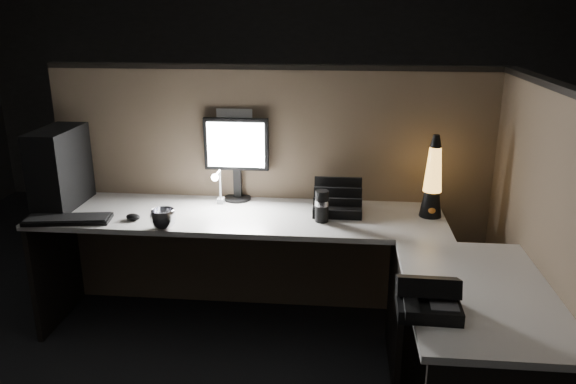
# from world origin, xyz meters

# --- Properties ---
(room_shell) EXTENTS (6.00, 6.00, 6.00)m
(room_shell) POSITION_xyz_m (0.00, 0.00, 1.62)
(room_shell) COLOR silver
(room_shell) RESTS_ON ground
(partition_back) EXTENTS (2.66, 0.06, 1.50)m
(partition_back) POSITION_xyz_m (0.00, 0.93, 0.75)
(partition_back) COLOR brown
(partition_back) RESTS_ON ground
(partition_right) EXTENTS (0.06, 1.66, 1.50)m
(partition_right) POSITION_xyz_m (1.33, 0.10, 0.75)
(partition_right) COLOR brown
(partition_right) RESTS_ON ground
(desk) EXTENTS (2.60, 1.60, 0.73)m
(desk) POSITION_xyz_m (0.18, 0.25, 0.58)
(desk) COLOR #B7B3AD
(desk) RESTS_ON ground
(pc_tower) EXTENTS (0.20, 0.44, 0.46)m
(pc_tower) POSITION_xyz_m (-1.20, 0.65, 0.96)
(pc_tower) COLOR black
(pc_tower) RESTS_ON desk
(monitor) EXTENTS (0.39, 0.16, 0.49)m
(monitor) POSITION_xyz_m (-0.20, 0.86, 1.03)
(monitor) COLOR black
(monitor) RESTS_ON desk
(keyboard) EXTENTS (0.47, 0.22, 0.02)m
(keyboard) POSITION_xyz_m (-1.05, 0.39, 0.74)
(keyboard) COLOR black
(keyboard) RESTS_ON desk
(mouse) EXTENTS (0.10, 0.09, 0.03)m
(mouse) POSITION_xyz_m (-0.71, 0.45, 0.75)
(mouse) COLOR black
(mouse) RESTS_ON desk
(clip_lamp) EXTENTS (0.04, 0.17, 0.22)m
(clip_lamp) POSITION_xyz_m (-0.29, 0.71, 0.86)
(clip_lamp) COLOR white
(clip_lamp) RESTS_ON desk
(organizer) EXTENTS (0.27, 0.24, 0.21)m
(organizer) POSITION_xyz_m (0.40, 0.69, 0.78)
(organizer) COLOR black
(organizer) RESTS_ON desk
(lava_lamp) EXTENTS (0.12, 0.12, 0.46)m
(lava_lamp) POSITION_xyz_m (0.92, 0.67, 0.92)
(lava_lamp) COLOR black
(lava_lamp) RESTS_ON desk
(travel_mug) EXTENTS (0.08, 0.08, 0.17)m
(travel_mug) POSITION_xyz_m (0.32, 0.52, 0.82)
(travel_mug) COLOR black
(travel_mug) RESTS_ON desk
(steel_mug) EXTENTS (0.16, 0.16, 0.10)m
(steel_mug) POSITION_xyz_m (-0.50, 0.34, 0.78)
(steel_mug) COLOR silver
(steel_mug) RESTS_ON desk
(figurine) EXTENTS (0.05, 0.05, 0.05)m
(figurine) POSITION_xyz_m (0.92, 0.63, 0.78)
(figurine) COLOR orange
(figurine) RESTS_ON desk
(pinned_paper) EXTENTS (0.21, 0.00, 0.31)m
(pinned_paper) POSITION_xyz_m (-0.22, 0.90, 1.12)
(pinned_paper) COLOR white
(pinned_paper) RESTS_ON partition_back
(desk_phone) EXTENTS (0.24, 0.25, 0.14)m
(desk_phone) POSITION_xyz_m (0.76, -0.39, 0.78)
(desk_phone) COLOR black
(desk_phone) RESTS_ON desk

